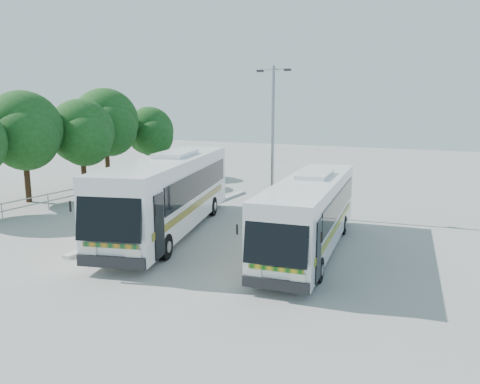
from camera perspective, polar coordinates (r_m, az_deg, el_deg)
The scene contains 10 objects.
ground at distance 23.04m, azimuth -5.54°, elevation -4.71°, with size 100.00×100.00×0.00m, color gray.
kerb_divider at distance 25.87m, azimuth -7.52°, elevation -2.88°, with size 0.40×16.00×0.15m, color #B2B2AD.
railing at distance 32.04m, azimuth -17.02°, elevation 0.55°, with size 0.06×22.00×1.00m.
tree_far_b at distance 31.96m, azimuth -24.84°, elevation 6.94°, with size 5.33×5.03×6.96m.
tree_far_c at distance 33.91m, azimuth -18.68°, elevation 6.98°, with size 4.97×4.69×6.49m.
tree_far_d at distance 37.38m, azimuth -15.99°, elevation 8.26°, with size 5.62×5.30×7.33m.
tree_far_e at distance 40.44m, azimuth -10.88°, elevation 7.30°, with size 4.54×4.28×5.92m.
coach_main at distance 22.64m, azimuth -8.59°, elevation 0.03°, with size 5.96×13.08×3.57m.
coach_adjacent at distance 19.68m, azimuth 8.51°, elevation -2.44°, with size 3.51×11.11×3.03m.
lamppost at distance 25.79m, azimuth 4.02°, elevation 7.05°, with size 1.99×0.30×8.12m.
Camera 1 is at (11.87, -18.80, 6.04)m, focal length 35.00 mm.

